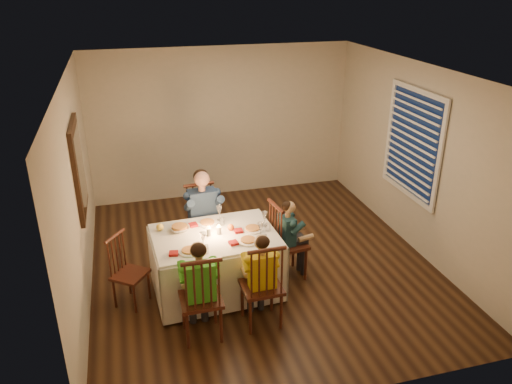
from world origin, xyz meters
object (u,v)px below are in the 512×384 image
object	(u,v)px
child_yellow	(261,322)
chair_near_left	(203,335)
chair_end	(287,275)
dining_table	(215,251)
child_green	(203,335)
chair_extra	(133,302)
serving_bowl	(180,229)
adult	(205,258)
child_teal	(287,275)
chair_near_right	(261,322)
chair_adult	(205,258)

from	to	relation	value
child_yellow	chair_near_left	bearing A→B (deg)	3.02
chair_near_left	chair_end	world-z (taller)	same
dining_table	chair_end	xyz separation A→B (m)	(0.97, 0.08, -0.56)
child_green	child_yellow	size ratio (longest dim) A/B	1.04
chair_extra	serving_bowl	bearing A→B (deg)	-34.61
serving_bowl	chair_near_left	bearing A→B (deg)	-85.89
chair_extra	adult	bearing A→B (deg)	-15.37
chair_extra	child_teal	world-z (taller)	child_teal
child_green	chair_extra	bearing A→B (deg)	-48.44
dining_table	chair_near_left	world-z (taller)	dining_table
dining_table	chair_extra	distance (m)	1.17
chair_near_right	child_green	world-z (taller)	child_green
chair_near_right	chair_extra	xyz separation A→B (m)	(-1.40, 0.76, 0.00)
chair_adult	chair_end	xyz separation A→B (m)	(0.97, -0.71, 0.00)
adult	chair_near_right	bearing A→B (deg)	-81.20
adult	child_green	xyz separation A→B (m)	(-0.31, -1.60, 0.00)
chair_adult	chair_end	distance (m)	1.21
chair_near_right	chair_extra	bearing A→B (deg)	-29.61
chair_near_right	adult	xyz separation A→B (m)	(-0.37, 1.55, 0.00)
chair_near_right	child_teal	world-z (taller)	child_teal
adult	chair_end	bearing A→B (deg)	-41.04
chair_extra	child_teal	xyz separation A→B (m)	(2.00, 0.08, 0.00)
chair_adult	chair_near_right	bearing A→B (deg)	-81.20
dining_table	child_teal	distance (m)	1.12
chair_near_left	child_teal	distance (m)	1.56
child_yellow	chair_extra	bearing A→B (deg)	-29.61
chair_near_right	chair_extra	world-z (taller)	chair_near_right
dining_table	chair_adult	xyz separation A→B (m)	(-0.00, 0.79, -0.56)
chair_adult	chair_near_right	world-z (taller)	same
serving_bowl	chair_adult	bearing A→B (deg)	56.30
chair_end	child_yellow	bearing A→B (deg)	136.92
chair_near_left	chair_end	distance (m)	1.56
child_green	dining_table	bearing A→B (deg)	-111.15
chair_extra	dining_table	bearing A→B (deg)	-53.07
dining_table	chair_adult	bearing A→B (deg)	87.64
serving_bowl	chair_extra	bearing A→B (deg)	-161.52
child_yellow	chair_end	bearing A→B (deg)	-126.72
adult	serving_bowl	size ratio (longest dim) A/B	5.46
chair_near_right	adult	bearing A→B (deg)	-77.56
chair_end	child_yellow	xyz separation A→B (m)	(-0.60, -0.84, 0.00)
chair_near_right	chair_end	xyz separation A→B (m)	(0.60, 0.84, 0.00)
dining_table	chair_near_left	bearing A→B (deg)	-114.01
dining_table	chair_near_left	xyz separation A→B (m)	(-0.32, -0.81, -0.56)
chair_near_left	child_green	size ratio (longest dim) A/B	0.91
chair_near_left	chair_extra	bearing A→B (deg)	-48.44
chair_near_right	serving_bowl	world-z (taller)	serving_bowl
chair_end	child_teal	xyz separation A→B (m)	(-0.00, -0.00, 0.00)
chair_extra	child_green	distance (m)	1.08
dining_table	chair_end	size ratio (longest dim) A/B	1.45
child_green	child_teal	bearing A→B (deg)	-145.19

